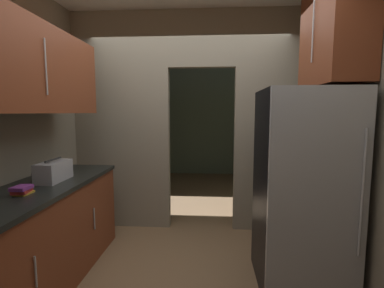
% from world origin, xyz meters
% --- Properties ---
extents(ground, '(20.00, 20.00, 0.00)m').
position_xyz_m(ground, '(0.00, 0.00, 0.00)').
color(ground, brown).
extents(kitchen_partition, '(3.03, 0.12, 2.82)m').
position_xyz_m(kitchen_partition, '(-0.04, 1.22, 1.51)').
color(kitchen_partition, gray).
rests_on(kitchen_partition, ground).
extents(adjoining_room_shell, '(3.03, 3.43, 2.82)m').
position_xyz_m(adjoining_room_shell, '(0.00, 3.43, 1.41)').
color(adjoining_room_shell, slate).
rests_on(adjoining_room_shell, ground).
extents(refrigerator, '(0.74, 0.78, 1.74)m').
position_xyz_m(refrigerator, '(1.09, 0.03, 0.87)').
color(refrigerator, black).
rests_on(refrigerator, ground).
extents(lower_cabinet_run, '(0.64, 2.16, 0.91)m').
position_xyz_m(lower_cabinet_run, '(-1.20, -0.27, 0.46)').
color(lower_cabinet_run, brown).
rests_on(lower_cabinet_run, ground).
extents(upper_cabinet_counterside, '(0.36, 1.94, 0.73)m').
position_xyz_m(upper_cabinet_counterside, '(-1.20, -0.27, 1.91)').
color(upper_cabinet_counterside, brown).
extents(upper_cabinet_fridgeside, '(0.36, 0.81, 1.03)m').
position_xyz_m(upper_cabinet_fridgeside, '(1.34, 0.13, 2.29)').
color(upper_cabinet_fridgeside, brown).
extents(boombox, '(0.19, 0.37, 0.21)m').
position_xyz_m(boombox, '(-1.17, 0.01, 1.01)').
color(boombox, '#B2B2B7').
rests_on(boombox, lower_cabinet_run).
extents(book_stack, '(0.13, 0.15, 0.07)m').
position_xyz_m(book_stack, '(-1.17, -0.42, 0.95)').
color(book_stack, gold).
rests_on(book_stack, lower_cabinet_run).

